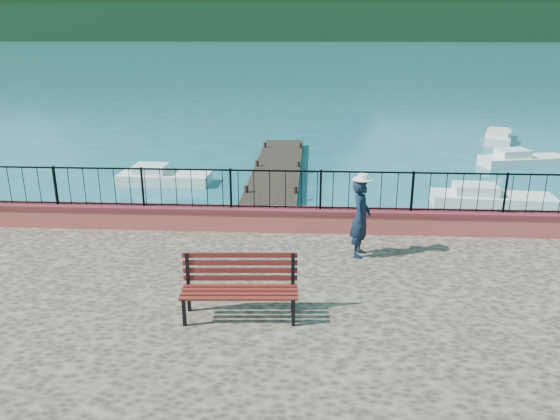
# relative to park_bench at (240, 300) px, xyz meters

# --- Properties ---
(ground) EXTENTS (2000.00, 2000.00, 0.00)m
(ground) POSITION_rel_park_bench_xyz_m (1.73, 0.65, -1.53)
(ground) COLOR #19596B
(ground) RESTS_ON ground
(parapet) EXTENTS (28.00, 0.46, 0.58)m
(parapet) POSITION_rel_park_bench_xyz_m (1.73, 4.35, -0.04)
(parapet) COLOR #AE4A3F
(parapet) RESTS_ON promenade
(railing) EXTENTS (27.00, 0.05, 0.95)m
(railing) POSITION_rel_park_bench_xyz_m (1.73, 4.35, 0.73)
(railing) COLOR black
(railing) RESTS_ON parapet
(dock) EXTENTS (2.00, 16.00, 0.30)m
(dock) POSITION_rel_park_bench_xyz_m (-0.27, 12.65, -1.38)
(dock) COLOR #2D231C
(dock) RESTS_ON ground
(far_forest) EXTENTS (900.00, 60.00, 18.00)m
(far_forest) POSITION_rel_park_bench_xyz_m (1.73, 300.65, 7.47)
(far_forest) COLOR black
(far_forest) RESTS_ON ground
(foothills) EXTENTS (900.00, 120.00, 44.00)m
(foothills) POSITION_rel_park_bench_xyz_m (1.73, 360.65, 20.47)
(foothills) COLOR black
(foothills) RESTS_ON ground
(companion_hill) EXTENTS (448.00, 384.00, 180.00)m
(companion_hill) POSITION_rel_park_bench_xyz_m (221.73, 560.65, -1.53)
(companion_hill) COLOR #142D23
(companion_hill) RESTS_ON ground
(park_bench) EXTENTS (2.03, 0.77, 1.11)m
(park_bench) POSITION_rel_park_bench_xyz_m (0.00, 0.00, 0.00)
(park_bench) COLOR black
(park_bench) RESTS_ON promenade
(person) EXTENTS (0.56, 0.72, 1.74)m
(person) POSITION_rel_park_bench_xyz_m (2.29, 2.88, 0.54)
(person) COLOR black
(person) RESTS_ON promenade
(hat) EXTENTS (0.44, 0.44, 0.12)m
(hat) POSITION_rel_park_bench_xyz_m (2.29, 2.88, 1.47)
(hat) COLOR white
(hat) RESTS_ON person
(boat_0) EXTENTS (3.72, 1.44, 0.80)m
(boat_0) POSITION_rel_park_bench_xyz_m (-4.75, 12.71, -1.13)
(boat_0) COLOR white
(boat_0) RESTS_ON ground
(boat_1) EXTENTS (4.27, 1.62, 0.80)m
(boat_1) POSITION_rel_park_bench_xyz_m (7.64, 10.46, -1.13)
(boat_1) COLOR silver
(boat_1) RESTS_ON ground
(boat_2) EXTENTS (4.08, 2.07, 0.80)m
(boat_2) POSITION_rel_park_bench_xyz_m (10.95, 16.72, -1.13)
(boat_2) COLOR silver
(boat_2) RESTS_ON ground
(boat_5) EXTENTS (2.46, 3.99, 0.80)m
(boat_5) POSITION_rel_park_bench_xyz_m (11.63, 22.56, -1.13)
(boat_5) COLOR silver
(boat_5) RESTS_ON ground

